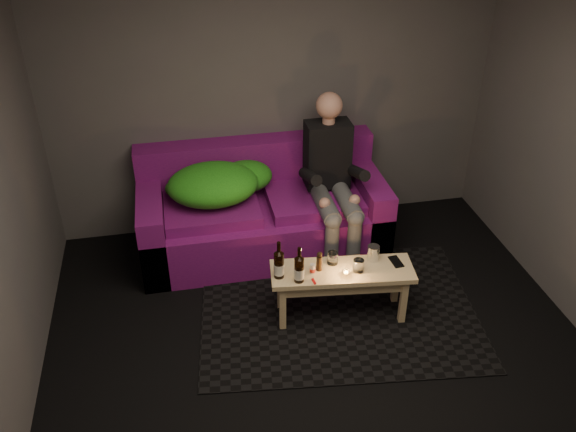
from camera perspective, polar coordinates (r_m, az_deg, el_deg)
name	(u,v)px	position (r m, az deg, el deg)	size (l,w,h in m)	color
floor	(334,389)	(4.38, 4.29, -15.81)	(4.50, 4.50, 0.00)	black
room	(324,144)	(3.74, 3.43, 6.78)	(4.50, 4.50, 4.50)	silver
rug	(338,309)	(4.96, 4.71, -8.71)	(2.17, 1.58, 0.01)	black
sofa	(262,213)	(5.50, -2.47, 0.25)	(2.15, 0.97, 0.92)	#640E6A
green_blanket	(218,183)	(5.28, -6.55, 3.10)	(0.95, 0.64, 0.32)	#1E7A16
person	(332,176)	(5.26, 4.14, 3.71)	(0.39, 0.89, 1.43)	black
coffee_table	(342,278)	(4.70, 5.06, -5.78)	(1.12, 0.47, 0.44)	tan
beer_bottle_a	(279,264)	(4.49, -0.85, -4.54)	(0.08, 0.08, 0.31)	black
beer_bottle_b	(299,269)	(4.45, 1.05, -4.98)	(0.08, 0.08, 0.30)	black
salt_shaker	(313,269)	(4.57, 2.31, -4.95)	(0.04, 0.04, 0.08)	silver
pepper_mill	(319,263)	(4.60, 2.95, -4.44)	(0.05, 0.05, 0.12)	black
tumbler_back	(333,258)	(4.68, 4.20, -3.95)	(0.08, 0.08, 0.10)	white
tealight	(346,273)	(4.58, 5.46, -5.36)	(0.05, 0.05, 0.04)	white
tumbler_front	(358,266)	(4.62, 6.61, -4.63)	(0.08, 0.08, 0.10)	white
steel_cup	(373,253)	(4.74, 7.98, -3.46)	(0.09, 0.09, 0.13)	silver
smartphone	(396,262)	(4.78, 10.07, -4.23)	(0.07, 0.15, 0.01)	black
red_lighter	(314,281)	(4.51, 2.43, -6.13)	(0.02, 0.06, 0.01)	#B70B0E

